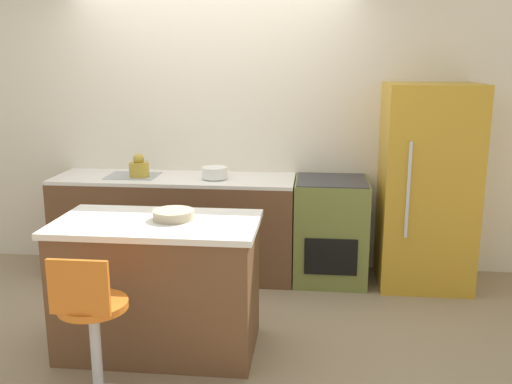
{
  "coord_description": "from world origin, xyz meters",
  "views": [
    {
      "loc": [
        0.92,
        -4.48,
        1.91
      ],
      "look_at": [
        0.48,
        -0.36,
        0.94
      ],
      "focal_mm": 40.0,
      "sensor_mm": 36.0,
      "label": 1
    }
  ],
  "objects": [
    {
      "name": "oven_range",
      "position": [
        1.07,
        0.33,
        0.45
      ],
      "size": [
        0.62,
        0.64,
        0.9
      ],
      "color": "olive",
      "rests_on": "ground_plane"
    },
    {
      "name": "ground_plane",
      "position": [
        0.0,
        0.0,
        0.0
      ],
      "size": [
        14.0,
        14.0,
        0.0
      ],
      "primitive_type": "plane",
      "color": "#998466"
    },
    {
      "name": "kitchen_island",
      "position": [
        -0.09,
        -1.04,
        0.45
      ],
      "size": [
        1.32,
        0.72,
        0.89
      ],
      "color": "brown",
      "rests_on": "ground_plane"
    },
    {
      "name": "mixing_bowl",
      "position": [
        0.05,
        0.29,
        0.95
      ],
      "size": [
        0.22,
        0.22,
        0.1
      ],
      "color": "white",
      "rests_on": "back_counter"
    },
    {
      "name": "back_counter",
      "position": [
        -0.32,
        0.33,
        0.45
      ],
      "size": [
        2.13,
        0.63,
        0.9
      ],
      "color": "brown",
      "rests_on": "ground_plane"
    },
    {
      "name": "fruit_bowl",
      "position": [
        0.01,
        -0.99,
        0.92
      ],
      "size": [
        0.27,
        0.27,
        0.06
      ],
      "color": "#C1B28E",
      "rests_on": "kitchen_island"
    },
    {
      "name": "stool_chair",
      "position": [
        -0.26,
        -1.75,
        0.45
      ],
      "size": [
        0.38,
        0.38,
        0.92
      ],
      "color": "#B7B7BC",
      "rests_on": "ground_plane"
    },
    {
      "name": "wall_back",
      "position": [
        0.0,
        0.68,
        1.3
      ],
      "size": [
        8.0,
        0.06,
        2.6
      ],
      "color": "silver",
      "rests_on": "ground_plane"
    },
    {
      "name": "refrigerator",
      "position": [
        1.86,
        0.32,
        0.86
      ],
      "size": [
        0.76,
        0.68,
        1.72
      ],
      "color": "gold",
      "rests_on": "ground_plane"
    },
    {
      "name": "kettle",
      "position": [
        -0.62,
        0.29,
        0.98
      ],
      "size": [
        0.17,
        0.17,
        0.2
      ],
      "color": "#B29333",
      "rests_on": "back_counter"
    }
  ]
}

